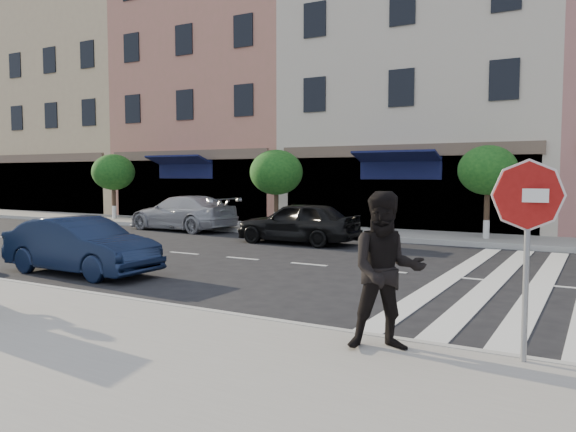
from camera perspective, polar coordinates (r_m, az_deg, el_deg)
The scene contains 14 objects.
ground at distance 10.68m, azimuth -7.89°, elevation -7.87°, with size 120.00×120.00×0.00m, color black.
sidewalk_near at distance 8.11m, azimuth -24.58°, elevation -11.59°, with size 60.00×4.50×0.15m, color gray.
sidewalk_far at distance 20.42m, azimuth 11.25°, elevation -1.92°, with size 60.00×3.00×0.15m, color gray.
building_west_far at distance 38.19m, azimuth -18.88°, elevation 9.67°, with size 12.00×9.00×12.00m, color #D0B485.
building_west_mid at distance 31.04m, azimuth -4.96°, elevation 13.05°, with size 10.00×9.00×14.00m, color #BA7261.
building_centre at distance 26.40m, azimuth 14.56°, elevation 11.21°, with size 11.00×9.00×11.00m, color beige.
street_tree_wa at distance 27.91m, azimuth -17.32°, elevation 4.25°, with size 2.00×2.00×3.05m.
street_tree_wb at distance 22.21m, azimuth -1.20°, elevation 4.42°, with size 2.10×2.10×3.06m.
street_tree_c at distance 19.37m, azimuth 19.63°, elevation 4.35°, with size 1.90×1.90×3.04m.
stop_sign at distance 6.66m, azimuth 23.18°, elevation 0.22°, with size 0.80×0.11×2.26m.
walker at distance 6.76m, azimuth 9.97°, elevation -5.53°, with size 0.92×0.72×1.89m, color black.
car_near_mid at distance 13.44m, azimuth -20.28°, elevation -2.85°, with size 1.35×3.87×1.27m, color black.
car_far_left at distance 22.84m, azimuth -10.67°, elevation 0.31°, with size 1.96×4.82×1.40m, color #9F9FA4.
car_far_mid at distance 18.15m, azimuth 1.02°, elevation -0.66°, with size 1.62×4.03×1.37m, color black.
Camera 1 is at (6.38, -8.28, 2.23)m, focal length 35.00 mm.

